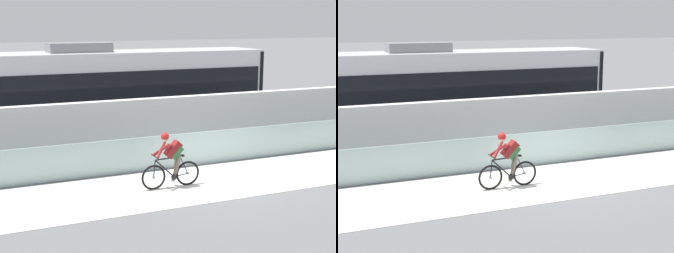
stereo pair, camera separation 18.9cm
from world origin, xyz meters
TOP-DOWN VIEW (x-y plane):
  - ground_plane at (0.00, 0.00)m, footprint 200.00×200.00m
  - bike_path_deck at (0.00, 0.00)m, footprint 32.00×3.20m
  - glass_parapet at (0.00, 1.85)m, footprint 32.00×0.05m
  - concrete_barrier_wall at (0.00, 3.65)m, footprint 32.00×0.36m
  - tram_rail_near at (0.00, 6.13)m, footprint 32.00×0.08m
  - tram_rail_far at (0.00, 7.57)m, footprint 32.00×0.08m
  - tram at (-0.65, 6.85)m, footprint 11.06×2.54m
  - cyclist_on_bike at (-1.73, 0.00)m, footprint 1.77×0.58m

SIDE VIEW (x-z plane):
  - ground_plane at x=0.00m, z-range 0.00..0.00m
  - tram_rail_near at x=0.00m, z-range 0.00..0.01m
  - tram_rail_far at x=0.00m, z-range 0.00..0.01m
  - bike_path_deck at x=0.00m, z-range 0.00..0.01m
  - glass_parapet at x=0.00m, z-range 0.00..1.09m
  - cyclist_on_bike at x=-1.73m, z-range -0.02..1.59m
  - concrete_barrier_wall at x=0.00m, z-range 0.00..2.01m
  - tram at x=-0.65m, z-range -0.01..3.80m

